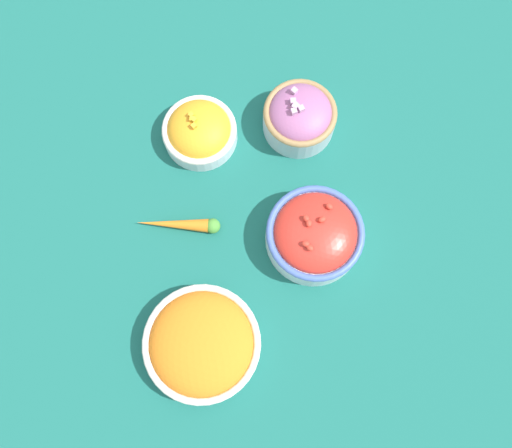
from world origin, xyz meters
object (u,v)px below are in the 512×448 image
bowl_red_onion (300,116)px  loose_carrot (181,224)px  bowl_carrots (202,344)px  bowl_cherry_tomatoes (315,235)px  bowl_squash (200,131)px

bowl_red_onion → loose_carrot: (0.16, -0.23, -0.03)m
bowl_carrots → bowl_cherry_tomatoes: bearing=125.5°
bowl_red_onion → bowl_cherry_tomatoes: bearing=-2.8°
loose_carrot → bowl_carrots: bearing=104.5°
loose_carrot → bowl_cherry_tomatoes: bearing=176.6°
bowl_squash → loose_carrot: 0.17m
loose_carrot → bowl_squash: bearing=-97.5°
bowl_carrots → bowl_squash: size_ratio=1.44×
bowl_squash → bowl_cherry_tomatoes: (0.22, 0.17, 0.01)m
bowl_red_onion → bowl_carrots: bearing=-31.1°
bowl_squash → bowl_cherry_tomatoes: bearing=37.7°
bowl_carrots → bowl_cherry_tomatoes: bowl_cherry_tomatoes is taller
bowl_carrots → bowl_squash: (-0.37, 0.04, -0.00)m
bowl_carrots → bowl_red_onion: bowl_red_onion is taller
bowl_red_onion → loose_carrot: bearing=-55.9°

